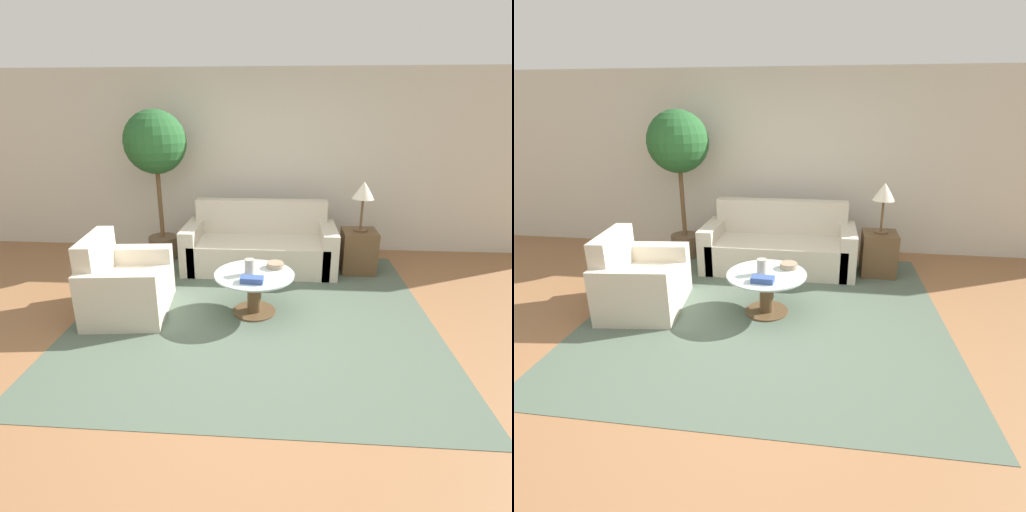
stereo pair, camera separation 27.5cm
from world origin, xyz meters
TOP-DOWN VIEW (x-y plane):
  - ground_plane at (0.00, 0.00)m, footprint 14.00×14.00m
  - wall_back at (0.00, 2.76)m, footprint 10.00×0.06m
  - rug at (0.13, 0.58)m, footprint 3.65×3.51m
  - sofa_main at (0.11, 1.92)m, footprint 2.01×0.86m
  - armchair at (-1.26, 0.51)m, footprint 0.89×1.06m
  - coffee_table at (0.13, 0.58)m, footprint 0.84×0.84m
  - side_table at (1.42, 1.84)m, footprint 0.44×0.44m
  - table_lamp at (1.42, 1.84)m, footprint 0.29×0.29m
  - potted_plant at (-1.31, 2.17)m, footprint 0.84×0.84m
  - vase at (0.09, 0.56)m, footprint 0.10×0.10m
  - bowl at (0.35, 0.76)m, footprint 0.18×0.18m
  - book_stack at (0.13, 0.35)m, footprint 0.23×0.13m

SIDE VIEW (x-z plane):
  - ground_plane at x=0.00m, z-range 0.00..0.00m
  - rug at x=0.13m, z-range 0.00..0.01m
  - side_table at x=1.42m, z-range 0.00..0.56m
  - sofa_main at x=0.11m, z-range -0.16..0.72m
  - armchair at x=-1.26m, z-range -0.14..0.71m
  - coffee_table at x=0.13m, z-range 0.06..0.51m
  - book_stack at x=0.13m, z-range 0.45..0.51m
  - bowl at x=0.35m, z-range 0.45..0.51m
  - vase at x=0.09m, z-range 0.45..0.61m
  - table_lamp at x=1.42m, z-range 0.75..1.39m
  - wall_back at x=0.00m, z-range 0.00..2.60m
  - potted_plant at x=-1.31m, z-range 0.48..2.54m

